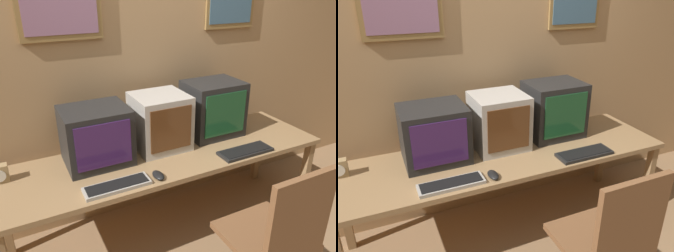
% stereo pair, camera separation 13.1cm
% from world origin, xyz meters
% --- Properties ---
extents(wall_back, '(8.00, 0.08, 2.60)m').
position_xyz_m(wall_back, '(0.00, 1.32, 1.31)').
color(wall_back, tan).
rests_on(wall_back, ground_plane).
extents(desk, '(2.38, 0.69, 0.70)m').
position_xyz_m(desk, '(0.00, 0.85, 0.64)').
color(desk, '#99754C').
rests_on(desk, ground_plane).
extents(monitor_left, '(0.43, 0.38, 0.39)m').
position_xyz_m(monitor_left, '(-0.48, 0.97, 0.90)').
color(monitor_left, black).
rests_on(monitor_left, desk).
extents(monitor_center, '(0.38, 0.37, 0.41)m').
position_xyz_m(monitor_center, '(-0.00, 0.98, 0.91)').
color(monitor_center, '#B7B2A8').
rests_on(monitor_center, desk).
extents(monitor_right, '(0.44, 0.35, 0.44)m').
position_xyz_m(monitor_right, '(0.48, 1.00, 0.92)').
color(monitor_right, black).
rests_on(monitor_right, desk).
extents(keyboard_main, '(0.41, 0.13, 0.03)m').
position_xyz_m(keyboard_main, '(-0.47, 0.61, 0.71)').
color(keyboard_main, '#A8A399').
rests_on(keyboard_main, desk).
extents(keyboard_side, '(0.41, 0.15, 0.03)m').
position_xyz_m(keyboard_side, '(0.51, 0.60, 0.71)').
color(keyboard_side, black).
rests_on(keyboard_side, desk).
extents(mouse_near_keyboard, '(0.06, 0.12, 0.03)m').
position_xyz_m(mouse_near_keyboard, '(-0.20, 0.59, 0.72)').
color(mouse_near_keyboard, black).
rests_on(mouse_near_keyboard, desk).
extents(desk_clock, '(0.11, 0.07, 0.11)m').
position_xyz_m(desk_clock, '(-1.10, 0.99, 0.76)').
color(desk_clock, '#A38456').
rests_on(desk_clock, desk).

